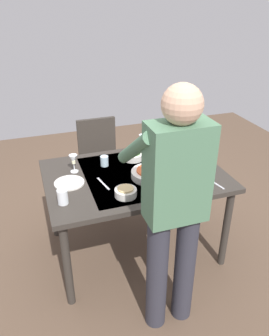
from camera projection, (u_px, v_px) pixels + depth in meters
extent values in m
plane|color=brown|center=(134.00, 247.00, 3.10)|extent=(6.00, 6.00, 0.00)
cube|color=#332D28|center=(134.00, 176.00, 2.74)|extent=(1.43, 0.98, 0.04)
cube|color=beige|center=(134.00, 174.00, 2.73)|extent=(0.79, 0.83, 0.00)
cylinder|color=#332D28|center=(181.00, 180.00, 3.46)|extent=(0.06, 0.06, 0.73)
cylinder|color=#332D28|center=(53.00, 202.00, 3.09)|extent=(0.06, 0.06, 0.73)
cylinder|color=#332D28|center=(226.00, 229.00, 2.75)|extent=(0.06, 0.06, 0.73)
cylinder|color=#332D28|center=(67.00, 265.00, 2.39)|extent=(0.06, 0.06, 0.73)
cube|color=black|center=(102.00, 167.00, 3.52)|extent=(0.40, 0.40, 0.04)
cube|color=#332D28|center=(97.00, 139.00, 3.55)|extent=(0.40, 0.04, 0.45)
cylinder|color=#332D28|center=(114.00, 176.00, 3.81)|extent=(0.04, 0.04, 0.43)
cylinder|color=#332D28|center=(84.00, 181.00, 3.72)|extent=(0.04, 0.04, 0.43)
cylinder|color=#332D28|center=(123.00, 191.00, 3.53)|extent=(0.04, 0.04, 0.43)
cylinder|color=#332D28|center=(91.00, 197.00, 3.43)|extent=(0.04, 0.04, 0.43)
cylinder|color=#2D2D38|center=(157.00, 275.00, 2.21)|extent=(0.14, 0.14, 0.88)
cylinder|color=#2D2D38|center=(185.00, 267.00, 2.27)|extent=(0.14, 0.14, 0.88)
cube|color=#4C7556|center=(178.00, 173.00, 1.89)|extent=(0.36, 0.20, 0.60)
sphere|color=tan|center=(182.00, 104.00, 1.71)|extent=(0.22, 0.22, 0.22)
cylinder|color=#4C7556|center=(135.00, 149.00, 2.01)|extent=(0.08, 0.52, 0.40)
cylinder|color=#4C7556|center=(187.00, 141.00, 2.11)|extent=(0.08, 0.52, 0.40)
cylinder|color=black|center=(197.00, 161.00, 2.71)|extent=(0.07, 0.07, 0.20)
cylinder|color=black|center=(199.00, 145.00, 2.64)|extent=(0.03, 0.03, 0.08)
cylinder|color=black|center=(200.00, 139.00, 2.62)|extent=(0.03, 0.03, 0.02)
cylinder|color=white|center=(143.00, 150.00, 3.13)|extent=(0.06, 0.06, 0.01)
cylinder|color=white|center=(143.00, 146.00, 3.11)|extent=(0.01, 0.01, 0.07)
cone|color=white|center=(143.00, 139.00, 3.07)|extent=(0.07, 0.07, 0.07)
cylinder|color=maroon|center=(143.00, 141.00, 3.09)|extent=(0.03, 0.03, 0.03)
cylinder|color=white|center=(75.00, 171.00, 2.76)|extent=(0.06, 0.06, 0.01)
cylinder|color=white|center=(74.00, 167.00, 2.74)|extent=(0.01, 0.01, 0.07)
cone|color=white|center=(73.00, 159.00, 2.70)|extent=(0.07, 0.07, 0.07)
cylinder|color=beige|center=(74.00, 162.00, 2.71)|extent=(0.03, 0.03, 0.03)
cylinder|color=silver|center=(196.00, 184.00, 2.50)|extent=(0.07, 0.07, 0.09)
cylinder|color=silver|center=(168.00, 187.00, 2.44)|extent=(0.07, 0.07, 0.11)
cylinder|color=silver|center=(104.00, 161.00, 2.83)|extent=(0.07, 0.07, 0.09)
cylinder|color=silver|center=(63.00, 197.00, 2.33)|extent=(0.07, 0.07, 0.11)
cylinder|color=silver|center=(150.00, 174.00, 2.66)|extent=(0.30, 0.30, 0.05)
cylinder|color=#C6562D|center=(150.00, 172.00, 2.65)|extent=(0.22, 0.22, 0.03)
cylinder|color=silver|center=(133.00, 156.00, 2.95)|extent=(0.18, 0.18, 0.05)
cylinder|color=#4C843D|center=(133.00, 154.00, 2.94)|extent=(0.13, 0.13, 0.03)
cylinder|color=silver|center=(126.00, 193.00, 2.42)|extent=(0.16, 0.16, 0.05)
cylinder|color=tan|center=(126.00, 190.00, 2.41)|extent=(0.12, 0.12, 0.03)
cylinder|color=silver|center=(69.00, 183.00, 2.59)|extent=(0.23, 0.23, 0.01)
cylinder|color=silver|center=(177.00, 156.00, 3.00)|extent=(0.23, 0.23, 0.01)
cube|color=silver|center=(103.00, 184.00, 2.58)|extent=(0.05, 0.20, 0.00)
cube|color=silver|center=(216.00, 184.00, 2.58)|extent=(0.05, 0.18, 0.00)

